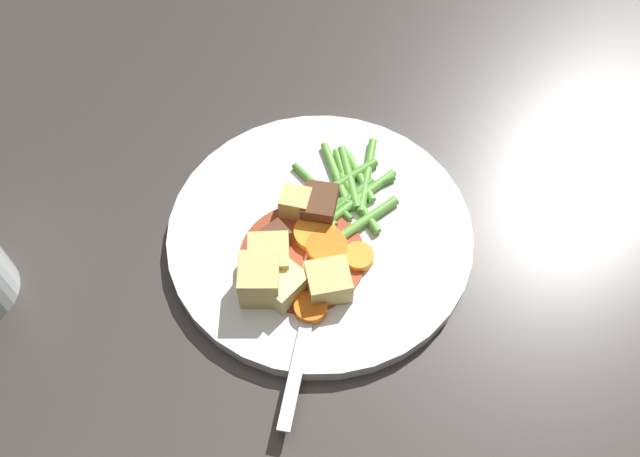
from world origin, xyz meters
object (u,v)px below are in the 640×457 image
object	(u,v)px
dinner_plate	(320,233)
carrot_slice_1	(327,247)
carrot_slice_2	(358,257)
potato_chunk_4	(283,284)
meat_chunk_1	(273,240)
potato_chunk_0	(296,204)
potato_chunk_1	(329,282)
carrot_slice_0	(311,308)
carrot_slice_3	(317,234)
potato_chunk_3	(269,258)
fork	(309,314)
meat_chunk_0	(320,205)
potato_chunk_2	(260,280)

from	to	relation	value
dinner_plate	carrot_slice_1	xyz separation A→B (m)	(0.02, 0.01, 0.01)
carrot_slice_2	potato_chunk_4	xyz separation A→B (m)	(0.05, -0.04, 0.01)
carrot_slice_2	meat_chunk_1	world-z (taller)	meat_chunk_1
potato_chunk_0	carrot_slice_2	bearing A→B (deg)	74.31
carrot_slice_1	potato_chunk_1	bearing A→B (deg)	28.65
carrot_slice_0	carrot_slice_3	distance (m)	0.07
carrot_slice_1	carrot_slice_0	bearing A→B (deg)	13.71
carrot_slice_1	potato_chunk_3	bearing A→B (deg)	-45.06
carrot_slice_1	meat_chunk_1	xyz separation A→B (m)	(0.02, -0.04, 0.01)
carrot_slice_0	potato_chunk_4	xyz separation A→B (m)	(-0.01, -0.03, 0.01)
fork	potato_chunk_3	bearing A→B (deg)	-116.69
carrot_slice_3	potato_chunk_4	size ratio (longest dim) A/B	1.09
carrot_slice_0	fork	world-z (taller)	carrot_slice_0
dinner_plate	carrot_slice_0	distance (m)	0.08
carrot_slice_1	carrot_slice_2	world-z (taller)	carrot_slice_1
meat_chunk_0	carrot_slice_2	bearing A→B (deg)	60.60
potato_chunk_2	carrot_slice_1	bearing A→B (deg)	152.10
potato_chunk_3	potato_chunk_4	size ratio (longest dim) A/B	1.00
meat_chunk_0	carrot_slice_1	bearing A→B (deg)	35.46
potato_chunk_3	potato_chunk_4	xyz separation A→B (m)	(0.01, 0.02, -0.00)
carrot_slice_1	carrot_slice_3	xyz separation A→B (m)	(-0.01, -0.01, -0.00)
dinner_plate	meat_chunk_1	size ratio (longest dim) A/B	10.08
potato_chunk_0	meat_chunk_0	world-z (taller)	potato_chunk_0
potato_chunk_3	fork	distance (m)	0.06
carrot_slice_1	potato_chunk_3	distance (m)	0.05
potato_chunk_4	meat_chunk_1	size ratio (longest dim) A/B	1.27
dinner_plate	fork	distance (m)	0.08
carrot_slice_0	carrot_slice_2	xyz separation A→B (m)	(-0.06, 0.01, -0.00)
potato_chunk_3	meat_chunk_0	xyz separation A→B (m)	(-0.07, 0.01, -0.00)
carrot_slice_2	potato_chunk_1	bearing A→B (deg)	-14.88
potato_chunk_1	potato_chunk_3	size ratio (longest dim) A/B	1.02
potato_chunk_3	dinner_plate	bearing A→B (deg)	159.10
potato_chunk_1	potato_chunk_2	world-z (taller)	potato_chunk_2
potato_chunk_0	potato_chunk_3	xyz separation A→B (m)	(0.06, 0.01, 0.00)
potato_chunk_0	meat_chunk_1	distance (m)	0.04
carrot_slice_2	potato_chunk_3	size ratio (longest dim) A/B	0.78
potato_chunk_0	meat_chunk_1	world-z (taller)	potato_chunk_0
carrot_slice_0	potato_chunk_3	size ratio (longest dim) A/B	0.80
carrot_slice_0	potato_chunk_1	xyz separation A→B (m)	(-0.02, 0.00, 0.01)
potato_chunk_2	potato_chunk_3	world-z (taller)	potato_chunk_2
carrot_slice_3	fork	size ratio (longest dim) A/B	0.21
potato_chunk_1	fork	bearing A→B (deg)	-8.07
potato_chunk_0	potato_chunk_1	size ratio (longest dim) A/B	0.73
potato_chunk_1	potato_chunk_3	world-z (taller)	potato_chunk_3
potato_chunk_1	dinner_plate	bearing A→B (deg)	-146.53
carrot_slice_2	potato_chunk_0	xyz separation A→B (m)	(-0.02, -0.07, 0.01)
potato_chunk_4	carrot_slice_3	bearing A→B (deg)	179.38
carrot_slice_0	fork	size ratio (longest dim) A/B	0.15
dinner_plate	carrot_slice_0	xyz separation A→B (m)	(0.07, 0.03, 0.01)
meat_chunk_0	fork	bearing A→B (deg)	21.86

